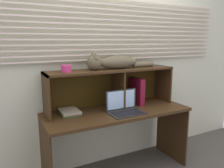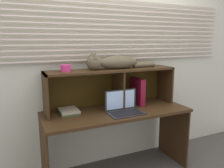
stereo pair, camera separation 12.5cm
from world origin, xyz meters
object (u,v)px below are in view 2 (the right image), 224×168
Objects in this scene: binder_upright at (138,91)px; book_stack at (69,111)px; cat at (113,62)px; small_basket at (66,68)px; laptop at (124,108)px.

book_stack is at bearing -179.99° from binder_upright.
cat is at bearing 0.01° from book_stack.
cat reaches higher than small_basket.
binder_upright is 0.82m from book_stack.
cat is at bearing -0.00° from small_basket.
laptop is 0.37m from binder_upright.
laptop is 0.56m from book_stack.
cat is 0.51m from small_basket.
book_stack is 2.58× the size of small_basket.
cat reaches higher than binder_upright.
book_stack is (-0.52, 0.21, -0.03)m from laptop.
binder_upright is at bearing 0.01° from book_stack.
binder_upright is at bearing 0.00° from cat.
small_basket reaches higher than book_stack.
cat is 2.27× the size of laptop.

